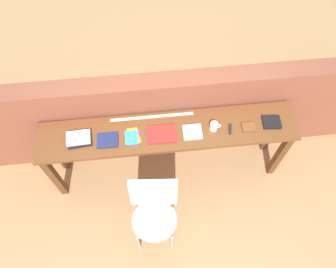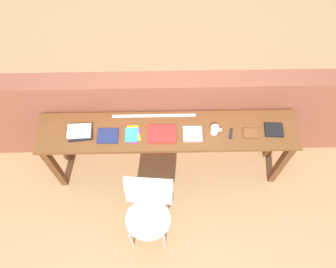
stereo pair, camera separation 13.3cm
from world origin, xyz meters
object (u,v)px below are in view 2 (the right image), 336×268
at_px(book_open_centre, 162,134).
at_px(leather_journal_brown, 250,133).
at_px(book_stack_leftmost, 80,132).
at_px(magazine_cycling, 108,136).
at_px(mug, 215,130).
at_px(book_repair_rightmost, 274,130).
at_px(pamphlet_pile_colourful, 133,134).
at_px(multitool_folded, 231,134).
at_px(chair_white_moulded, 148,209).

relative_size(book_open_centre, leather_journal_brown, 2.08).
bearing_deg(book_stack_leftmost, magazine_cycling, -8.07).
height_order(magazine_cycling, mug, mug).
xyz_separation_m(book_stack_leftmost, book_repair_rightmost, (1.84, -0.00, -0.01)).
bearing_deg(mug, book_stack_leftmost, 179.49).
relative_size(magazine_cycling, leather_journal_brown, 1.50).
relative_size(book_open_centre, mug, 2.46).
relative_size(magazine_cycling, pamphlet_pile_colourful, 0.98).
xyz_separation_m(magazine_cycling, pamphlet_pile_colourful, (0.23, 0.01, -0.00)).
xyz_separation_m(book_stack_leftmost, magazine_cycling, (0.26, -0.04, -0.02)).
relative_size(pamphlet_pile_colourful, book_open_centre, 0.74).
distance_m(pamphlet_pile_colourful, mug, 0.78).
relative_size(pamphlet_pile_colourful, multitool_folded, 1.82).
height_order(magazine_cycling, pamphlet_pile_colourful, magazine_cycling).
xyz_separation_m(pamphlet_pile_colourful, book_open_centre, (0.27, -0.00, 0.00)).
distance_m(chair_white_moulded, book_open_centre, 0.73).
bearing_deg(multitool_folded, book_repair_rightmost, 4.05).
bearing_deg(book_repair_rightmost, mug, -174.86).
relative_size(chair_white_moulded, pamphlet_pile_colourful, 4.45).
height_order(book_open_centre, book_repair_rightmost, book_repair_rightmost).
bearing_deg(leather_journal_brown, book_repair_rightmost, 10.47).
height_order(book_open_centre, mug, mug).
xyz_separation_m(book_stack_leftmost, leather_journal_brown, (1.61, -0.04, -0.01)).
height_order(multitool_folded, book_repair_rightmost, book_repair_rightmost).
xyz_separation_m(leather_journal_brown, book_repair_rightmost, (0.23, 0.03, 0.00)).
bearing_deg(pamphlet_pile_colourful, multitool_folded, -0.63).
bearing_deg(leather_journal_brown, magazine_cycling, -177.35).
bearing_deg(pamphlet_pile_colourful, book_stack_leftmost, 177.29).
xyz_separation_m(multitool_folded, book_repair_rightmost, (0.41, 0.03, 0.01)).
bearing_deg(leather_journal_brown, chair_white_moulded, -145.57).
relative_size(book_stack_leftmost, mug, 2.16).
distance_m(magazine_cycling, book_repair_rightmost, 1.57).
height_order(leather_journal_brown, book_repair_rightmost, book_repair_rightmost).
distance_m(magazine_cycling, leather_journal_brown, 1.34).
height_order(mug, multitool_folded, mug).
bearing_deg(magazine_cycling, book_repair_rightmost, 2.21).
height_order(multitool_folded, leather_journal_brown, leather_journal_brown).
bearing_deg(book_stack_leftmost, pamphlet_pile_colourful, -2.71).
xyz_separation_m(chair_white_moulded, leather_journal_brown, (0.97, 0.60, 0.37)).
bearing_deg(mug, multitool_folded, -8.25).
distance_m(book_stack_leftmost, magazine_cycling, 0.27).
xyz_separation_m(chair_white_moulded, magazine_cycling, (-0.37, 0.60, 0.36)).
height_order(pamphlet_pile_colourful, mug, mug).
bearing_deg(mug, book_open_centre, -178.57).
bearing_deg(magazine_cycling, book_stack_leftmost, 172.94).
relative_size(book_open_centre, multitool_folded, 2.46).
relative_size(book_stack_leftmost, pamphlet_pile_colourful, 1.19).
bearing_deg(book_open_centre, book_stack_leftmost, 178.86).
relative_size(chair_white_moulded, leather_journal_brown, 6.86).
relative_size(magazine_cycling, mug, 1.78).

